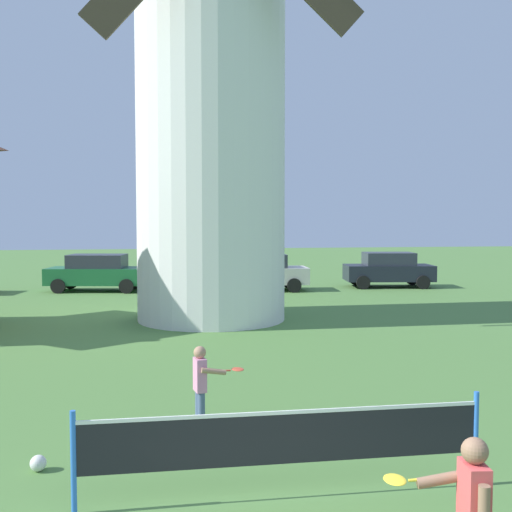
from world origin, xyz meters
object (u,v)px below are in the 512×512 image
tennis_net (285,438)px  stray_ball (38,463)px  parked_car_green (97,272)px  windmill (211,66)px  parked_car_black (389,269)px  player_far (202,382)px  parked_car_cream (258,272)px

tennis_net → stray_ball: bearing=156.4°
parked_car_green → tennis_net: bearing=-79.5°
windmill → parked_car_black: bearing=41.9°
parked_car_green → stray_ball: bearing=-87.0°
parked_car_green → parked_car_black: (12.79, -0.47, -0.00)m
stray_ball → tennis_net: bearing=-23.6°
tennis_net → player_far: player_far is taller
stray_ball → parked_car_green: (-1.01, 19.45, 0.71)m
windmill → parked_car_black: 13.50m
windmill → player_far: (-1.02, -9.92, -6.94)m
parked_car_cream → tennis_net: bearing=-98.4°
tennis_net → parked_car_cream: bearing=81.6°
player_far → stray_ball: bearing=-148.6°
player_far → parked_car_cream: size_ratio=0.28×
tennis_net → stray_ball: tennis_net is taller
parked_car_cream → player_far: bearing=-102.0°
stray_ball → parked_car_cream: parked_car_cream is taller
player_far → parked_car_cream: (3.66, 17.27, 0.12)m
stray_ball → parked_car_green: size_ratio=0.05×
stray_ball → parked_car_cream: bearing=72.8°
tennis_net → parked_car_black: bearing=66.1°
parked_car_cream → parked_car_black: 6.04m
stray_ball → parked_car_cream: (5.75, 18.54, 0.71)m
player_far → parked_car_green: 18.44m
tennis_net → windmill: bearing=88.6°
player_far → parked_car_cream: bearing=78.0°
tennis_net → parked_car_black: 22.10m
windmill → tennis_net: (-0.29, -12.42, -6.94)m
windmill → parked_car_green: (-4.12, 8.26, -6.82)m
parked_car_cream → parked_car_green: bearing=172.4°
parked_car_green → parked_car_black: same height
parked_car_black → tennis_net: bearing=-113.9°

